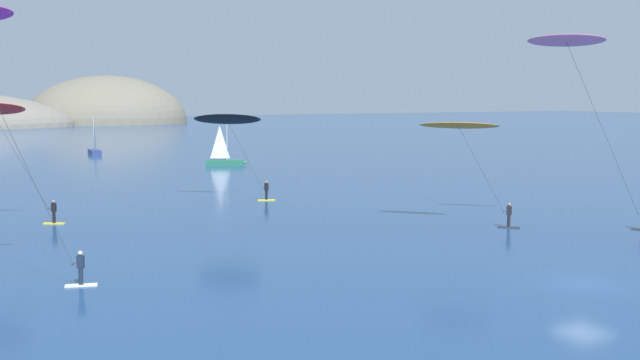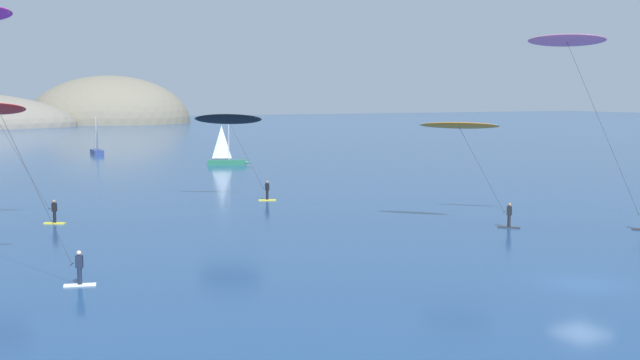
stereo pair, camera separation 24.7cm
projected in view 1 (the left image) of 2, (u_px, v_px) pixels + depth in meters
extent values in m
plane|color=navy|center=(584.00, 283.00, 38.80)|extent=(600.00, 600.00, 0.00)
ellipsoid|color=#6B6656|center=(107.00, 123.00, 254.47)|extent=(51.04, 46.39, 30.08)
cube|color=#23664C|center=(225.00, 163.00, 103.21)|extent=(4.95, 3.26, 0.70)
cone|color=#23664C|center=(244.00, 162.00, 103.37)|extent=(2.24, 1.50, 0.67)
cylinder|color=#B2B2B7|center=(227.00, 140.00, 102.92)|extent=(0.12, 0.12, 5.00)
pyramid|color=white|center=(220.00, 142.00, 102.88)|extent=(1.67, 0.82, 4.25)
cylinder|color=#A5A5AD|center=(220.00, 158.00, 103.10)|extent=(1.67, 0.82, 0.08)
cube|color=navy|center=(95.00, 152.00, 121.93)|extent=(1.76, 4.89, 0.70)
cone|color=navy|center=(92.00, 151.00, 124.11)|extent=(0.83, 2.20, 0.67)
cylinder|color=#B2B2B7|center=(94.00, 133.00, 121.90)|extent=(0.12, 0.12, 5.00)
pyramid|color=white|center=(95.00, 135.00, 121.10)|extent=(0.22, 1.80, 4.25)
cylinder|color=#A5A5AD|center=(95.00, 148.00, 121.32)|extent=(0.22, 1.80, 0.08)
cube|color=silver|center=(81.00, 285.00, 38.26)|extent=(1.55, 0.79, 0.08)
cylinder|color=#192338|center=(81.00, 276.00, 38.21)|extent=(0.22, 0.22, 0.80)
cube|color=#192338|center=(80.00, 262.00, 38.14)|extent=(0.39, 0.34, 0.60)
sphere|color=beige|center=(80.00, 253.00, 38.09)|extent=(0.22, 0.22, 0.22)
cylinder|color=black|center=(73.00, 264.00, 38.15)|extent=(0.29, 0.51, 0.04)
cylinder|color=#333338|center=(15.00, 142.00, 37.49)|extent=(4.54, 2.40, 11.71)
cube|color=yellow|center=(266.00, 200.00, 69.10)|extent=(1.54, 0.93, 0.08)
cylinder|color=black|center=(266.00, 195.00, 69.06)|extent=(0.22, 0.22, 0.80)
cube|color=black|center=(266.00, 187.00, 68.98)|extent=(0.39, 0.36, 0.60)
sphere|color=#9E7051|center=(266.00, 182.00, 68.94)|extent=(0.22, 0.22, 0.22)
cylinder|color=black|center=(262.00, 188.00, 69.03)|extent=(0.35, 0.47, 0.04)
ellipsoid|color=black|center=(227.00, 119.00, 68.74)|extent=(5.68, 4.59, 1.07)
cylinder|color=white|center=(227.00, 119.00, 68.74)|extent=(4.68, 3.33, 0.16)
cylinder|color=#333338|center=(245.00, 154.00, 68.89)|extent=(2.51, 1.76, 5.84)
cylinder|color=black|center=(638.00, 214.00, 54.15)|extent=(0.42, 0.42, 0.04)
ellipsoid|color=pink|center=(566.00, 40.00, 54.32)|extent=(4.46, 4.45, 0.93)
cylinder|color=#14895B|center=(566.00, 40.00, 54.32)|extent=(3.58, 3.57, 0.16)
cylinder|color=#333338|center=(602.00, 128.00, 54.24)|extent=(3.58, 3.57, 11.61)
cube|color=#2D2D33|center=(509.00, 227.00, 55.04)|extent=(1.31, 1.38, 0.08)
cylinder|color=black|center=(509.00, 221.00, 55.00)|extent=(0.22, 0.22, 0.80)
cube|color=black|center=(509.00, 211.00, 54.92)|extent=(0.38, 0.39, 0.60)
sphere|color=#9E7051|center=(509.00, 204.00, 54.88)|extent=(0.22, 0.22, 0.22)
cylinder|color=black|center=(504.00, 212.00, 55.05)|extent=(0.44, 0.40, 0.04)
ellipsoid|color=orange|center=(459.00, 125.00, 55.50)|extent=(4.75, 5.06, 0.64)
cylinder|color=#0F7FE5|center=(459.00, 125.00, 55.49)|extent=(3.64, 4.03, 0.16)
cylinder|color=#333338|center=(481.00, 169.00, 55.28)|extent=(2.18, 2.42, 5.82)
cube|color=yellow|center=(54.00, 223.00, 56.60)|extent=(1.47, 1.16, 0.08)
cylinder|color=black|center=(54.00, 217.00, 56.56)|extent=(0.22, 0.22, 0.80)
cube|color=black|center=(54.00, 207.00, 56.48)|extent=(0.39, 0.34, 0.60)
sphere|color=#9E7051|center=(53.00, 201.00, 56.44)|extent=(0.22, 0.22, 0.22)
cylinder|color=black|center=(49.00, 209.00, 56.50)|extent=(0.30, 0.50, 0.04)
cylinder|color=#333338|center=(20.00, 160.00, 56.14)|extent=(3.38, 1.86, 6.97)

